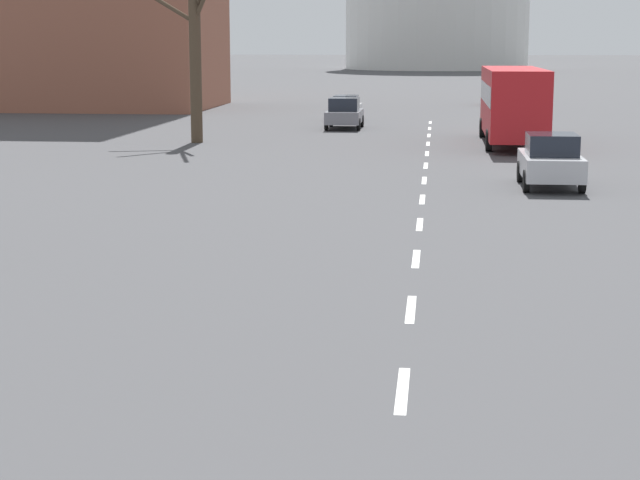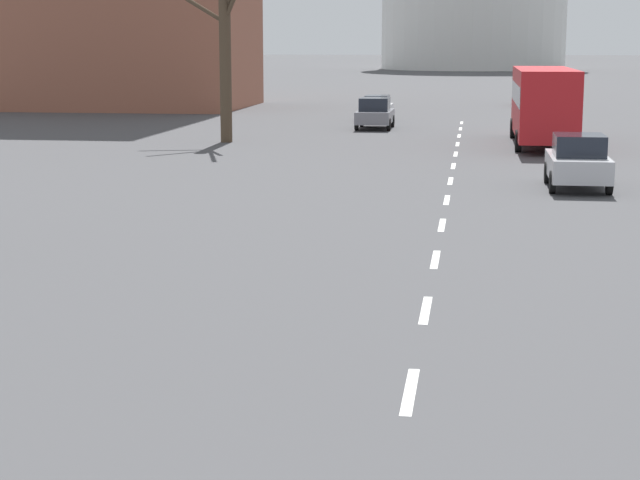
# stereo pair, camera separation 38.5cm
# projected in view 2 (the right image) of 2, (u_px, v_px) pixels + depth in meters

# --- Properties ---
(lane_stripe_1) EXTENTS (0.16, 2.00, 0.01)m
(lane_stripe_1) POSITION_uv_depth(u_px,v_px,m) (410.00, 391.00, 14.45)
(lane_stripe_1) COLOR silver
(lane_stripe_1) RESTS_ON ground_plane
(lane_stripe_2) EXTENTS (0.16, 2.00, 0.01)m
(lane_stripe_2) POSITION_uv_depth(u_px,v_px,m) (426.00, 310.00, 18.83)
(lane_stripe_2) COLOR silver
(lane_stripe_2) RESTS_ON ground_plane
(lane_stripe_3) EXTENTS (0.16, 2.00, 0.01)m
(lane_stripe_3) POSITION_uv_depth(u_px,v_px,m) (435.00, 259.00, 23.21)
(lane_stripe_3) COLOR silver
(lane_stripe_3) RESTS_ON ground_plane
(lane_stripe_4) EXTENTS (0.16, 2.00, 0.01)m
(lane_stripe_4) POSITION_uv_depth(u_px,v_px,m) (442.00, 225.00, 27.58)
(lane_stripe_4) COLOR silver
(lane_stripe_4) RESTS_ON ground_plane
(lane_stripe_5) EXTENTS (0.16, 2.00, 0.01)m
(lane_stripe_5) POSITION_uv_depth(u_px,v_px,m) (447.00, 200.00, 31.96)
(lane_stripe_5) COLOR silver
(lane_stripe_5) RESTS_ON ground_plane
(lane_stripe_6) EXTENTS (0.16, 2.00, 0.01)m
(lane_stripe_6) POSITION_uv_depth(u_px,v_px,m) (450.00, 181.00, 36.34)
(lane_stripe_6) COLOR silver
(lane_stripe_6) RESTS_ON ground_plane
(lane_stripe_7) EXTENTS (0.16, 2.00, 0.01)m
(lane_stripe_7) POSITION_uv_depth(u_px,v_px,m) (453.00, 166.00, 40.72)
(lane_stripe_7) COLOR silver
(lane_stripe_7) RESTS_ON ground_plane
(lane_stripe_8) EXTENTS (0.16, 2.00, 0.01)m
(lane_stripe_8) POSITION_uv_depth(u_px,v_px,m) (456.00, 154.00, 45.10)
(lane_stripe_8) COLOR silver
(lane_stripe_8) RESTS_ON ground_plane
(lane_stripe_9) EXTENTS (0.16, 2.00, 0.01)m
(lane_stripe_9) POSITION_uv_depth(u_px,v_px,m) (458.00, 144.00, 49.48)
(lane_stripe_9) COLOR silver
(lane_stripe_9) RESTS_ON ground_plane
(lane_stripe_10) EXTENTS (0.16, 2.00, 0.01)m
(lane_stripe_10) POSITION_uv_depth(u_px,v_px,m) (459.00, 136.00, 53.86)
(lane_stripe_10) COLOR silver
(lane_stripe_10) RESTS_ON ground_plane
(lane_stripe_11) EXTENTS (0.16, 2.00, 0.01)m
(lane_stripe_11) POSITION_uv_depth(u_px,v_px,m) (460.00, 129.00, 58.24)
(lane_stripe_11) COLOR silver
(lane_stripe_11) RESTS_ON ground_plane
(lane_stripe_12) EXTENTS (0.16, 2.00, 0.01)m
(lane_stripe_12) POSITION_uv_depth(u_px,v_px,m) (462.00, 123.00, 62.62)
(lane_stripe_12) COLOR silver
(lane_stripe_12) RESTS_ON ground_plane
(sedan_near_left) EXTENTS (1.91, 4.12, 1.76)m
(sedan_near_left) POSITION_uv_depth(u_px,v_px,m) (578.00, 161.00, 34.25)
(sedan_near_left) COLOR #B7B7BC
(sedan_near_left) RESTS_ON ground_plane
(sedan_near_right) EXTENTS (1.69, 4.28, 1.52)m
(sedan_near_right) POSITION_uv_depth(u_px,v_px,m) (377.00, 108.00, 64.27)
(sedan_near_right) COLOR silver
(sedan_near_right) RESTS_ON ground_plane
(sedan_mid_centre) EXTENTS (1.79, 4.43, 1.71)m
(sedan_mid_centre) POSITION_uv_depth(u_px,v_px,m) (530.00, 94.00, 79.40)
(sedan_mid_centre) COLOR maroon
(sedan_mid_centre) RESTS_ON ground_plane
(sedan_far_left) EXTENTS (1.91, 4.11, 1.69)m
(sedan_far_left) POSITION_uv_depth(u_px,v_px,m) (375.00, 113.00, 58.10)
(sedan_far_left) COLOR slate
(sedan_far_left) RESTS_ON ground_plane
(city_bus) EXTENTS (2.66, 10.80, 3.48)m
(city_bus) POSITION_uv_depth(u_px,v_px,m) (544.00, 100.00, 48.61)
(city_bus) COLOR red
(city_bus) RESTS_ON ground_plane
(bare_tree_left_near) EXTENTS (4.46, 3.00, 8.87)m
(bare_tree_left_near) POSITION_uv_depth(u_px,v_px,m) (224.00, 47.00, 49.60)
(bare_tree_left_near) COLOR #473828
(bare_tree_left_near) RESTS_ON ground_plane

